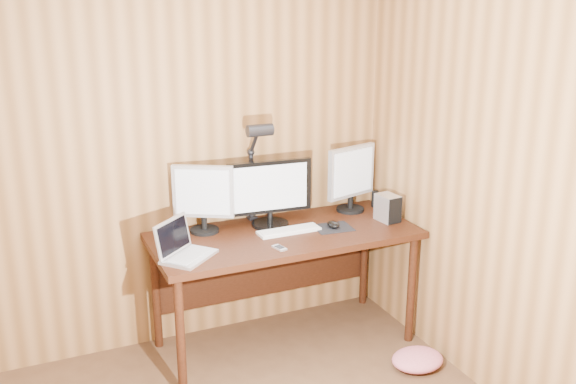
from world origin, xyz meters
TOP-DOWN VIEW (x-y plane):
  - room_shell at (0.00, 0.00)m, footprint 4.00×4.00m
  - desk at (0.93, 1.70)m, footprint 1.60×0.70m
  - monitor_center at (0.90, 1.78)m, footprint 0.53×0.23m
  - monitor_left at (0.49, 1.84)m, footprint 0.34×0.21m
  - monitor_right at (1.50, 1.83)m, footprint 0.38×0.18m
  - laptop at (0.27, 1.51)m, footprint 0.37×0.36m
  - keyboard at (0.96, 1.63)m, footprint 0.39×0.12m
  - mousepad at (1.23, 1.58)m, footprint 0.24×0.21m
  - mouse at (1.23, 1.58)m, footprint 0.08×0.12m
  - hard_drive at (1.61, 1.56)m, footprint 0.12×0.17m
  - phone at (0.80, 1.40)m, footprint 0.06×0.10m
  - speaker at (1.69, 1.84)m, footprint 0.05×0.05m
  - desk_lamp at (0.84, 1.85)m, footprint 0.16×0.23m
  - fabric_pile at (1.54, 1.05)m, footprint 0.38×0.34m

SIDE VIEW (x-z plane):
  - fabric_pile at x=1.54m, z-range 0.00..0.10m
  - desk at x=0.93m, z-range 0.25..1.00m
  - mousepad at x=1.23m, z-range 0.75..0.75m
  - phone at x=0.80m, z-range 0.75..0.76m
  - keyboard at x=0.96m, z-range 0.75..0.77m
  - mouse at x=1.23m, z-range 0.75..0.79m
  - laptop at x=0.27m, z-range 0.70..0.91m
  - speaker at x=1.69m, z-range 0.75..0.86m
  - hard_drive at x=1.61m, z-range 0.75..0.92m
  - monitor_center at x=0.90m, z-range 0.76..1.17m
  - monitor_left at x=0.49m, z-range 0.77..1.18m
  - monitor_right at x=1.50m, z-range 0.77..1.20m
  - desk_lamp at x=0.84m, z-range 0.83..1.52m
  - room_shell at x=0.00m, z-range -0.75..3.25m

